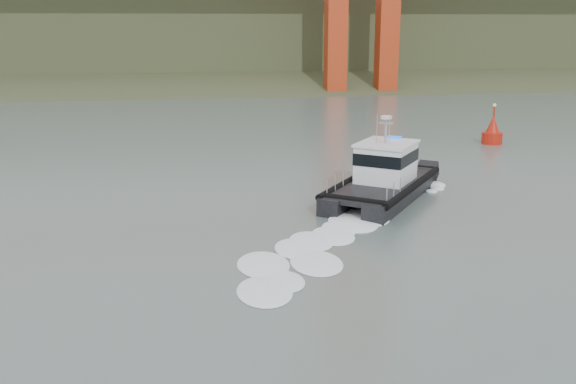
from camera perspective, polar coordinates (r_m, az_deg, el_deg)
name	(u,v)px	position (r m, az deg, el deg)	size (l,w,h in m)	color
ground	(321,311)	(24.50, 2.96, -10.55)	(400.00, 400.00, 0.00)	slate
headlands	(204,39)	(147.26, -7.44, 13.31)	(500.00, 105.36, 27.12)	#3C4829
patrol_boat	(384,177)	(39.90, 8.51, 1.34)	(9.62, 11.05, 5.26)	black
nav_buoy	(492,133)	(60.44, 17.71, 5.06)	(1.83, 1.83, 3.81)	#B01A0C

